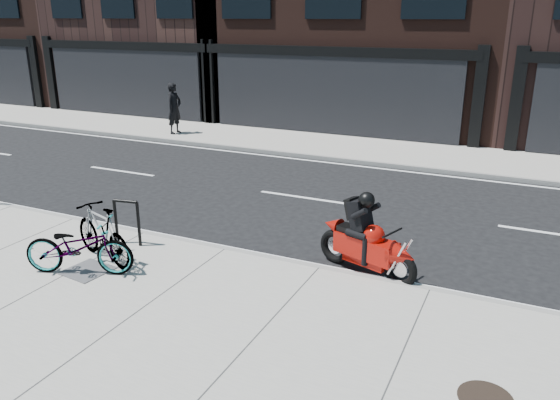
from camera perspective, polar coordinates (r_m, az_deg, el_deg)
The scene contains 10 objects.
ground at distance 12.55m, azimuth -1.17°, elevation -2.36°, with size 120.00×120.00×0.00m, color black.
sidewalk_near at distance 8.77m, azimuth -16.09°, elevation -12.53°, with size 60.00×6.00×0.13m, color gray.
sidewalk_far at distance 19.49m, azimuth 8.97°, elevation 5.28°, with size 60.00×3.50×0.13m, color gray.
bike_rack at distance 11.27m, azimuth -15.72°, elevation -1.86°, with size 0.56×0.15×0.95m.
bicycle_front at distance 10.28m, azimuth -20.26°, elevation -4.60°, with size 0.68×1.95×1.02m, color gray.
bicycle_rear at distance 10.66m, azimuth -18.06°, elevation -3.32°, with size 0.52×1.83×1.10m, color gray.
motorcycle at distance 9.96m, azimuth 9.47°, elevation -4.43°, with size 2.04×1.02×1.57m.
pedestrian at distance 21.83m, azimuth -10.98°, elevation 9.39°, with size 0.71×0.47×1.96m, color black.
manhole_cover at distance 7.42m, azimuth 20.68°, elevation -18.78°, with size 0.66×0.66×0.01m, color black.
utility_grate at distance 10.53m, azimuth -19.48°, elevation -6.96°, with size 0.75×0.75×0.01m, color #4C4C4F.
Camera 1 is at (5.19, -10.51, 4.50)m, focal length 35.00 mm.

